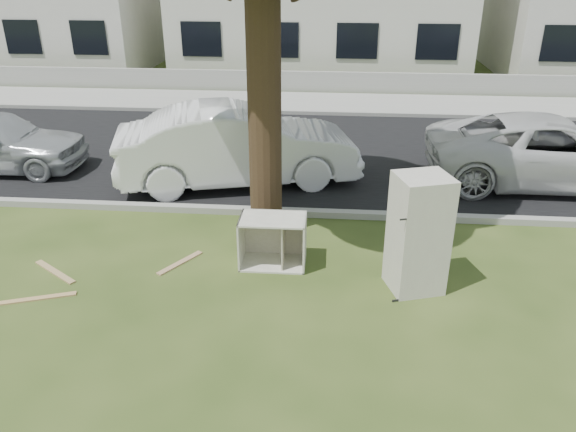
# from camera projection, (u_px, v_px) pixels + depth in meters

# --- Properties ---
(ground) EXTENTS (120.00, 120.00, 0.00)m
(ground) POSITION_uv_depth(u_px,v_px,m) (279.00, 287.00, 8.11)
(ground) COLOR #2F4117
(road) EXTENTS (120.00, 7.00, 0.01)m
(road) POSITION_uv_depth(u_px,v_px,m) (304.00, 153.00, 13.52)
(road) COLOR black
(road) RESTS_ON ground
(kerb_near) EXTENTS (120.00, 0.18, 0.12)m
(kerb_near) POSITION_uv_depth(u_px,v_px,m) (292.00, 215.00, 10.32)
(kerb_near) COLOR gray
(kerb_near) RESTS_ON ground
(kerb_far) EXTENTS (120.00, 0.18, 0.12)m
(kerb_far) POSITION_uv_depth(u_px,v_px,m) (311.00, 115.00, 16.72)
(kerb_far) COLOR gray
(kerb_far) RESTS_ON ground
(sidewalk) EXTENTS (120.00, 2.80, 0.01)m
(sidewalk) POSITION_uv_depth(u_px,v_px,m) (313.00, 103.00, 18.02)
(sidewalk) COLOR gray
(sidewalk) RESTS_ON ground
(low_wall) EXTENTS (120.00, 0.15, 0.70)m
(low_wall) POSITION_uv_depth(u_px,v_px,m) (316.00, 82.00, 19.32)
(low_wall) COLOR gray
(low_wall) RESTS_ON ground
(fridge) EXTENTS (0.87, 0.83, 1.71)m
(fridge) POSITION_uv_depth(u_px,v_px,m) (418.00, 234.00, 7.75)
(fridge) COLOR silver
(fridge) RESTS_ON ground
(cabinet) EXTENTS (1.00, 0.63, 0.78)m
(cabinet) POSITION_uv_depth(u_px,v_px,m) (273.00, 241.00, 8.55)
(cabinet) COLOR silver
(cabinet) RESTS_ON ground
(plank_a) EXTENTS (1.10, 0.47, 0.02)m
(plank_a) POSITION_uv_depth(u_px,v_px,m) (33.00, 299.00, 7.80)
(plank_a) COLOR tan
(plank_a) RESTS_ON ground
(plank_b) EXTENTS (0.87, 0.65, 0.02)m
(plank_b) POSITION_uv_depth(u_px,v_px,m) (55.00, 272.00, 8.46)
(plank_b) COLOR tan
(plank_b) RESTS_ON ground
(plank_c) EXTENTS (0.56, 0.79, 0.02)m
(plank_c) POSITION_uv_depth(u_px,v_px,m) (180.00, 263.00, 8.71)
(plank_c) COLOR tan
(plank_c) RESTS_ON ground
(car_center) EXTENTS (5.17, 2.92, 1.61)m
(car_center) POSITION_uv_depth(u_px,v_px,m) (238.00, 145.00, 11.46)
(car_center) COLOR white
(car_center) RESTS_ON ground
(car_right) EXTENTS (5.05, 2.34, 1.40)m
(car_right) POSITION_uv_depth(u_px,v_px,m) (553.00, 151.00, 11.48)
(car_right) COLOR silver
(car_right) RESTS_ON ground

